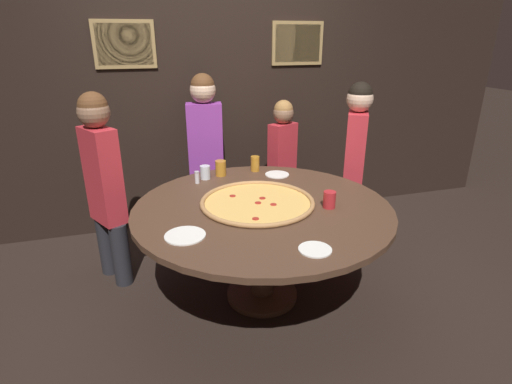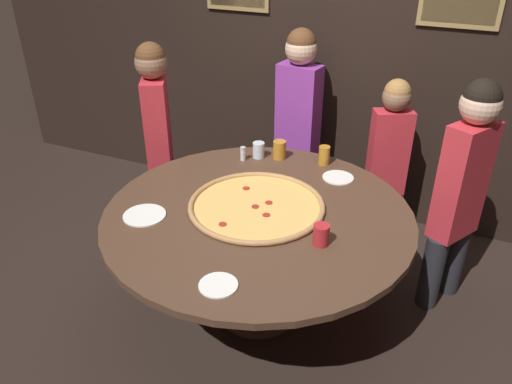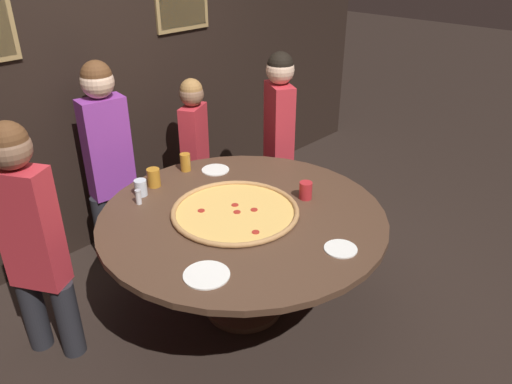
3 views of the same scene
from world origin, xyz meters
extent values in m
plane|color=black|center=(0.00, 0.00, 0.00)|extent=(24.00, 24.00, 0.00)
cube|color=black|center=(0.00, 1.48, 1.30)|extent=(6.40, 0.06, 2.60)
cube|color=#9E7F4C|center=(-0.80, 1.44, 1.75)|extent=(0.52, 0.02, 0.40)
cube|color=#936B5B|center=(-0.80, 1.43, 1.75)|extent=(0.46, 0.01, 0.34)
cube|color=#9E7F4C|center=(0.80, 1.44, 1.75)|extent=(0.52, 0.02, 0.40)
cube|color=slate|center=(0.80, 1.43, 1.75)|extent=(0.46, 0.01, 0.34)
cylinder|color=#4C3323|center=(0.00, 0.00, 0.72)|extent=(1.76, 1.76, 0.04)
cylinder|color=#4C3323|center=(0.00, 0.00, 0.35)|extent=(0.16, 0.16, 0.70)
cylinder|color=#4C3323|center=(0.00, 0.00, 0.02)|extent=(0.52, 0.52, 0.04)
cylinder|color=#EAB75B|center=(-0.03, 0.04, 0.75)|extent=(0.75, 0.75, 0.01)
torus|color=#B27F4C|center=(-0.03, 0.04, 0.76)|extent=(0.79, 0.79, 0.03)
cylinder|color=#A8281E|center=(-0.03, 0.02, 0.75)|extent=(0.04, 0.04, 0.00)
cylinder|color=#A8281E|center=(-0.16, 0.19, 0.75)|extent=(0.04, 0.04, 0.00)
cylinder|color=#A8281E|center=(0.07, -0.04, 0.75)|extent=(0.04, 0.04, 0.00)
cylinder|color=#A8281E|center=(-0.11, -0.22, 0.75)|extent=(0.04, 0.04, 0.00)
cylinder|color=#A8281E|center=(0.03, 0.09, 0.75)|extent=(0.04, 0.04, 0.00)
cylinder|color=#BC7A23|center=(-0.14, 0.70, 0.80)|extent=(0.09, 0.09, 0.13)
cylinder|color=#B22328|center=(0.42, -0.16, 0.80)|extent=(0.08, 0.08, 0.11)
cylinder|color=#BC7A23|center=(0.16, 0.73, 0.80)|extent=(0.07, 0.07, 0.13)
cylinder|color=silver|center=(-0.28, 0.65, 0.79)|extent=(0.08, 0.08, 0.11)
cylinder|color=white|center=(-0.56, -0.30, 0.74)|extent=(0.24, 0.24, 0.01)
cylinder|color=white|center=(0.09, -0.66, 0.74)|extent=(0.18, 0.18, 0.01)
cylinder|color=white|center=(0.31, 0.58, 0.74)|extent=(0.20, 0.20, 0.01)
cylinder|color=silver|center=(-0.36, 0.57, 0.78)|extent=(0.04, 0.04, 0.08)
cylinder|color=#B7B7BC|center=(-0.36, 0.57, 0.83)|extent=(0.04, 0.04, 0.01)
cylinder|color=#232328|center=(0.62, 1.11, 0.22)|extent=(0.16, 0.16, 0.44)
cylinder|color=#232328|center=(0.44, 1.02, 0.22)|extent=(0.16, 0.16, 0.44)
cube|color=red|center=(0.53, 1.07, 0.75)|extent=(0.30, 0.24, 0.62)
sphere|color=#8C664C|center=(0.53, 1.07, 1.15)|extent=(0.19, 0.19, 0.19)
sphere|color=#9E703D|center=(0.53, 1.07, 1.19)|extent=(0.18, 0.18, 0.18)
cylinder|color=#232328|center=(1.09, 0.70, 0.25)|extent=(0.19, 0.19, 0.51)
cylinder|color=#232328|center=(0.98, 0.50, 0.25)|extent=(0.19, 0.19, 0.51)
cube|color=red|center=(1.03, 0.60, 0.86)|extent=(0.29, 0.35, 0.71)
sphere|color=beige|center=(1.03, 0.60, 1.33)|extent=(0.22, 0.22, 0.22)
sphere|color=black|center=(1.03, 0.60, 1.37)|extent=(0.20, 0.20, 0.20)
cylinder|color=#232328|center=(-0.99, 0.48, 0.25)|extent=(0.18, 0.18, 0.51)
cylinder|color=#232328|center=(-1.10, 0.68, 0.25)|extent=(0.18, 0.18, 0.51)
cube|color=red|center=(-1.04, 0.58, 0.86)|extent=(0.29, 0.35, 0.71)
sphere|color=#8C664C|center=(-1.04, 0.58, 1.33)|extent=(0.22, 0.22, 0.22)
sphere|color=brown|center=(-1.04, 0.58, 1.37)|extent=(0.20, 0.20, 0.20)
cylinder|color=#232328|center=(-0.07, 1.16, 0.26)|extent=(0.16, 0.16, 0.53)
cylinder|color=#232328|center=(-0.30, 1.20, 0.26)|extent=(0.16, 0.16, 0.53)
cube|color=purple|center=(-0.18, 1.18, 0.89)|extent=(0.34, 0.21, 0.74)
sphere|color=beige|center=(-0.18, 1.18, 1.38)|extent=(0.23, 0.23, 0.23)
sphere|color=brown|center=(-0.18, 1.18, 1.42)|extent=(0.21, 0.21, 0.21)
camera|label=1|loc=(-0.76, -2.38, 1.82)|focal=28.00mm
camera|label=2|loc=(0.96, -2.21, 2.24)|focal=35.00mm
camera|label=3|loc=(-1.87, -1.86, 2.29)|focal=35.00mm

